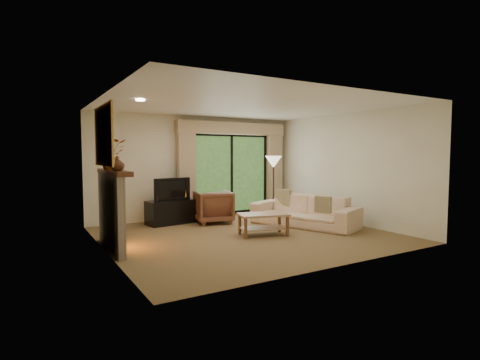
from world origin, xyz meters
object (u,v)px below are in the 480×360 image
sofa (304,211)px  armchair (213,207)px  media_console (171,212)px  coffee_table (263,224)px

sofa → armchair: bearing=-152.9°
media_console → coffee_table: bearing=-69.6°
media_console → armchair: armchair is taller
media_console → sofa: 3.11m
media_console → sofa: (2.53, -1.81, 0.07)m
armchair → coffee_table: bearing=109.4°
media_console → sofa: sofa is taller
armchair → coffee_table: 1.78m
media_console → coffee_table: size_ratio=1.13×
media_console → armchair: size_ratio=1.32×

